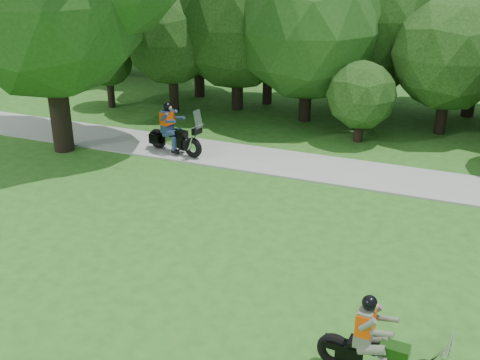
% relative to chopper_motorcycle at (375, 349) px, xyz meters
% --- Properties ---
extents(ground, '(100.00, 100.00, 0.00)m').
position_rel_chopper_motorcycle_xyz_m(ground, '(-1.29, 0.80, -0.59)').
color(ground, '#295F1B').
rests_on(ground, ground).
extents(walkway, '(60.00, 2.20, 0.06)m').
position_rel_chopper_motorcycle_xyz_m(walkway, '(-1.29, 8.80, -0.56)').
color(walkway, gray).
rests_on(walkway, ground).
extents(tree_line, '(39.74, 11.79, 7.63)m').
position_rel_chopper_motorcycle_xyz_m(tree_line, '(0.02, 15.42, 3.05)').
color(tree_line, black).
rests_on(tree_line, ground).
extents(chopper_motorcycle, '(2.24, 0.61, 1.60)m').
position_rel_chopper_motorcycle_xyz_m(chopper_motorcycle, '(0.00, 0.00, 0.00)').
color(chopper_motorcycle, black).
rests_on(chopper_motorcycle, ground).
extents(touring_motorcycle, '(2.21, 1.02, 1.70)m').
position_rel_chopper_motorcycle_xyz_m(touring_motorcycle, '(-8.19, 8.33, 0.09)').
color(touring_motorcycle, black).
rests_on(touring_motorcycle, walkway).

